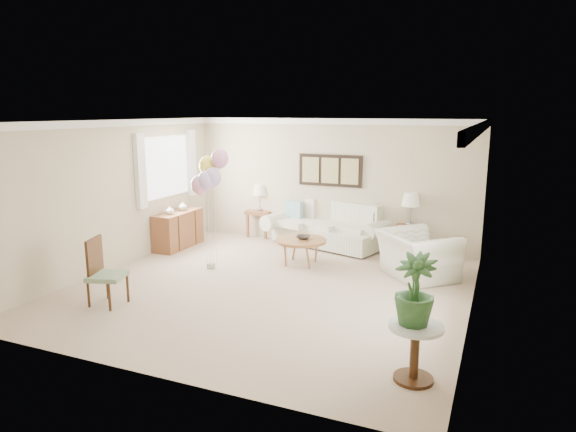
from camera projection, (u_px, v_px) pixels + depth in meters
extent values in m
plane|color=tan|center=(270.00, 287.00, 8.14)|extent=(6.00, 6.00, 0.00)
cube|color=#C3B591|center=(331.00, 182.00, 10.58)|extent=(6.00, 0.04, 2.60)
cube|color=#C3B591|center=(144.00, 257.00, 5.17)|extent=(6.00, 0.04, 2.60)
cube|color=#C3B591|center=(115.00, 195.00, 9.02)|extent=(0.04, 6.00, 2.60)
cube|color=#C3B591|center=(476.00, 223.00, 6.73)|extent=(0.04, 6.00, 2.60)
cube|color=white|center=(269.00, 122.00, 7.62)|extent=(6.00, 6.00, 0.02)
cube|color=white|center=(331.00, 121.00, 10.31)|extent=(6.00, 0.06, 0.12)
cube|color=white|center=(111.00, 123.00, 8.76)|extent=(0.06, 6.00, 0.12)
cube|color=white|center=(481.00, 128.00, 6.49)|extent=(0.06, 6.00, 0.12)
cube|color=white|center=(166.00, 167.00, 10.29)|extent=(0.04, 1.40, 1.20)
cube|color=white|center=(140.00, 171.00, 9.51)|extent=(0.10, 0.22, 1.40)
cube|color=white|center=(191.00, 163.00, 11.05)|extent=(0.10, 0.22, 1.40)
cube|color=black|center=(330.00, 170.00, 10.51)|extent=(1.35, 0.04, 0.65)
cube|color=#8C8C59|center=(311.00, 170.00, 10.64)|extent=(0.36, 0.02, 0.52)
cube|color=#8C8C59|center=(330.00, 171.00, 10.48)|extent=(0.36, 0.02, 0.52)
cube|color=#8C8C59|center=(350.00, 172.00, 10.32)|extent=(0.36, 0.02, 0.52)
cube|color=silver|center=(327.00, 235.00, 10.59)|extent=(2.42, 1.53, 0.37)
cube|color=silver|center=(333.00, 213.00, 10.82)|extent=(2.22, 0.86, 0.56)
cylinder|color=silver|center=(280.00, 220.00, 10.96)|extent=(0.58, 0.98, 0.33)
cylinder|color=silver|center=(379.00, 229.00, 10.14)|extent=(0.58, 0.98, 0.33)
cube|color=white|center=(297.00, 223.00, 10.75)|extent=(0.80, 0.88, 0.12)
cube|color=white|center=(326.00, 225.00, 10.50)|extent=(0.80, 0.88, 0.12)
cube|color=white|center=(357.00, 228.00, 10.26)|extent=(0.80, 0.88, 0.12)
cube|color=#7BABBB|center=(294.00, 210.00, 10.92)|extent=(0.39, 0.12, 0.39)
cube|color=#F1E57A|center=(363.00, 216.00, 10.34)|extent=(0.39, 0.12, 0.39)
cube|color=#38271D|center=(370.00, 220.00, 10.23)|extent=(0.35, 0.10, 0.35)
cube|color=silver|center=(327.00, 245.00, 10.63)|extent=(2.05, 0.82, 0.04)
cube|color=brown|center=(260.00, 212.00, 11.36)|extent=(0.54, 0.49, 0.08)
cube|color=brown|center=(248.00, 226.00, 11.33)|extent=(0.05, 0.05, 0.51)
cube|color=brown|center=(265.00, 228.00, 11.16)|extent=(0.05, 0.05, 0.51)
cube|color=brown|center=(256.00, 222.00, 11.69)|extent=(0.05, 0.05, 0.51)
cube|color=brown|center=(273.00, 224.00, 11.52)|extent=(0.05, 0.05, 0.51)
cube|color=brown|center=(410.00, 227.00, 9.98)|extent=(0.52, 0.47, 0.08)
cube|color=brown|center=(396.00, 242.00, 9.94)|extent=(0.05, 0.05, 0.49)
cube|color=brown|center=(418.00, 245.00, 9.78)|extent=(0.05, 0.05, 0.49)
cube|color=brown|center=(400.00, 238.00, 10.28)|extent=(0.05, 0.05, 0.49)
cube|color=brown|center=(421.00, 240.00, 10.12)|extent=(0.05, 0.05, 0.49)
cylinder|color=gray|center=(260.00, 209.00, 11.35)|extent=(0.13, 0.13, 0.06)
cylinder|color=gray|center=(260.00, 201.00, 11.32)|extent=(0.04, 0.04, 0.28)
cone|color=silver|center=(260.00, 190.00, 11.27)|extent=(0.32, 0.32, 0.23)
cylinder|color=gray|center=(410.00, 224.00, 9.96)|extent=(0.15, 0.15, 0.06)
cylinder|color=gray|center=(410.00, 214.00, 9.92)|extent=(0.04, 0.04, 0.32)
cone|color=silver|center=(411.00, 199.00, 9.87)|extent=(0.36, 0.36, 0.26)
cylinder|color=olive|center=(301.00, 241.00, 9.30)|extent=(0.92, 0.92, 0.05)
cylinder|color=olive|center=(316.00, 251.00, 9.46)|extent=(0.04, 0.04, 0.42)
cylinder|color=olive|center=(294.00, 249.00, 9.63)|extent=(0.04, 0.04, 0.42)
cylinder|color=olive|center=(285.00, 255.00, 9.23)|extent=(0.04, 0.04, 0.42)
cylinder|color=olive|center=(308.00, 257.00, 9.07)|extent=(0.04, 0.04, 0.42)
imported|color=#28241F|center=(303.00, 237.00, 9.30)|extent=(0.27, 0.27, 0.06)
imported|color=silver|center=(417.00, 255.00, 8.57)|extent=(1.56, 1.57, 0.77)
cylinder|color=silver|center=(416.00, 327.00, 5.22)|extent=(0.57, 0.57, 0.04)
cylinder|color=#3E210E|center=(414.00, 354.00, 5.28)|extent=(0.09, 0.09, 0.57)
cylinder|color=#3E210E|center=(413.00, 380.00, 5.34)|extent=(0.42, 0.42, 0.01)
imported|color=#214A1E|center=(415.00, 290.00, 5.16)|extent=(0.47, 0.47, 0.74)
cube|color=gray|center=(107.00, 276.00, 7.34)|extent=(0.59, 0.59, 0.07)
cylinder|color=#3E210E|center=(88.00, 294.00, 7.29)|extent=(0.04, 0.04, 0.39)
cylinder|color=#3E210E|center=(109.00, 298.00, 7.14)|extent=(0.04, 0.04, 0.39)
cylinder|color=#3E210E|center=(107.00, 286.00, 7.63)|extent=(0.04, 0.04, 0.39)
cylinder|color=#3E210E|center=(128.00, 289.00, 7.49)|extent=(0.04, 0.04, 0.39)
cube|color=#3E210E|center=(94.00, 256.00, 7.36)|extent=(0.17, 0.45, 0.52)
cube|color=brown|center=(178.00, 230.00, 10.47)|extent=(0.45, 1.20, 0.74)
cube|color=#3E210E|center=(170.00, 233.00, 10.20)|extent=(0.46, 0.02, 0.70)
cube|color=#3E210E|center=(187.00, 227.00, 10.74)|extent=(0.46, 0.02, 0.70)
imported|color=silver|center=(170.00, 210.00, 10.12)|extent=(0.17, 0.17, 0.17)
imported|color=#A6B59E|center=(183.00, 206.00, 10.52)|extent=(0.23, 0.23, 0.19)
cube|color=gray|center=(211.00, 266.00, 9.12)|extent=(0.11, 0.11, 0.09)
ellipsoid|color=pink|center=(200.00, 185.00, 8.76)|extent=(0.30, 0.30, 0.34)
cylinder|color=silver|center=(206.00, 230.00, 8.95)|extent=(0.01, 0.01, 1.25)
ellipsoid|color=#B595CD|center=(212.00, 177.00, 8.74)|extent=(0.30, 0.30, 0.34)
cylinder|color=silver|center=(212.00, 226.00, 8.94)|extent=(0.01, 0.01, 1.38)
ellipsoid|color=#F9EC43|center=(208.00, 165.00, 8.90)|extent=(0.30, 0.30, 0.34)
cylinder|color=silver|center=(209.00, 220.00, 9.02)|extent=(0.01, 0.01, 1.56)
ellipsoid|color=pink|center=(220.00, 158.00, 8.75)|extent=(0.30, 0.30, 0.34)
cylinder|color=silver|center=(215.00, 217.00, 8.95)|extent=(0.01, 0.01, 1.70)
ellipsoid|color=#B595CD|center=(206.00, 181.00, 8.71)|extent=(0.30, 0.30, 0.34)
cylinder|color=silver|center=(209.00, 228.00, 8.93)|extent=(0.01, 0.01, 1.32)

